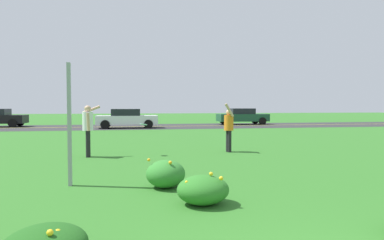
% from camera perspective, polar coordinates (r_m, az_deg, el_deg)
% --- Properties ---
extents(ground_plane, '(120.00, 120.00, 0.00)m').
position_cam_1_polar(ground_plane, '(14.76, -3.49, -4.13)').
color(ground_plane, '#2D6B23').
extents(highway_strip, '(120.00, 7.26, 0.01)m').
position_cam_1_polar(highway_strip, '(27.52, -6.77, -1.09)').
color(highway_strip, '#2D2D30').
rests_on(highway_strip, ground).
extents(highway_center_stripe, '(120.00, 0.16, 0.00)m').
position_cam_1_polar(highway_center_stripe, '(27.52, -6.77, -1.08)').
color(highway_center_stripe, yellow).
rests_on(highway_center_stripe, ground).
extents(daylily_clump_front_right, '(0.90, 0.80, 0.56)m').
position_cam_1_polar(daylily_clump_front_right, '(5.85, 1.88, -11.76)').
color(daylily_clump_front_right, '#2D7526').
rests_on(daylily_clump_front_right, ground).
extents(daylily_clump_mid_left, '(0.81, 0.82, 0.61)m').
position_cam_1_polar(daylily_clump_mid_left, '(7.02, -4.49, -9.08)').
color(daylily_clump_mid_left, '#337F2D').
rests_on(daylily_clump_mid_left, ground).
extents(sign_post_near_path, '(0.07, 0.10, 2.58)m').
position_cam_1_polar(sign_post_near_path, '(7.48, -20.09, -0.73)').
color(sign_post_near_path, '#93969B').
rests_on(sign_post_near_path, ground).
extents(person_thrower_white_shirt, '(0.58, 0.51, 1.70)m').
position_cam_1_polar(person_thrower_white_shirt, '(11.52, -17.23, -0.98)').
color(person_thrower_white_shirt, silver).
rests_on(person_thrower_white_shirt, ground).
extents(person_catcher_orange_shirt, '(0.39, 0.50, 1.78)m').
position_cam_1_polar(person_catcher_orange_shirt, '(12.29, 6.25, -1.10)').
color(person_catcher_orange_shirt, orange).
rests_on(person_catcher_orange_shirt, ground).
extents(frisbee_pale_blue, '(0.26, 0.26, 0.10)m').
position_cam_1_polar(frisbee_pale_blue, '(11.46, -8.25, -0.73)').
color(frisbee_pale_blue, '#ADD6E5').
extents(car_white_center_left, '(4.50, 2.00, 1.45)m').
position_cam_1_polar(car_white_center_left, '(25.79, -11.01, 0.28)').
color(car_white_center_left, silver).
rests_on(car_white_center_left, ground).
extents(car_dark_green_center_right, '(4.50, 2.00, 1.45)m').
position_cam_1_polar(car_dark_green_center_right, '(30.74, 8.53, 0.64)').
color(car_dark_green_center_right, '#194C2D').
rests_on(car_dark_green_center_right, ground).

